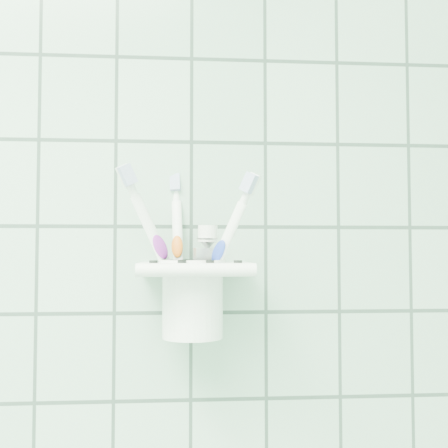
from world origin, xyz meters
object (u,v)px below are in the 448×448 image
at_px(toothbrush_orange, 187,244).
at_px(toothpaste_tube, 207,269).
at_px(holder_bracket, 195,270).
at_px(cup, 193,295).
at_px(toothbrush_blue, 181,246).
at_px(toothbrush_pink, 196,240).

height_order(toothbrush_orange, toothpaste_tube, toothbrush_orange).
bearing_deg(holder_bracket, cup, 121.18).
height_order(toothbrush_blue, toothbrush_orange, toothbrush_orange).
bearing_deg(cup, toothpaste_tube, 18.46).
bearing_deg(cup, toothbrush_orange, 163.81).
bearing_deg(toothbrush_pink, toothpaste_tube, -65.44).
xyz_separation_m(holder_bracket, toothpaste_tube, (0.01, 0.01, 0.00)).
xyz_separation_m(holder_bracket, cup, (-0.00, 0.00, -0.03)).
distance_m(cup, toothpaste_tube, 0.04).
bearing_deg(toothpaste_tube, toothbrush_blue, 176.61).
height_order(cup, toothbrush_blue, toothbrush_blue).
distance_m(toothbrush_blue, toothpaste_tube, 0.04).
xyz_separation_m(cup, toothbrush_blue, (-0.01, -0.00, 0.06)).
distance_m(holder_bracket, toothbrush_blue, 0.03).
xyz_separation_m(cup, toothbrush_orange, (-0.01, 0.00, 0.06)).
height_order(toothbrush_blue, toothpaste_tube, toothbrush_blue).
xyz_separation_m(toothbrush_pink, toothpaste_tube, (0.01, -0.01, -0.04)).
height_order(toothbrush_pink, toothbrush_orange, toothbrush_pink).
relative_size(toothbrush_pink, toothpaste_tube, 1.67).
relative_size(toothbrush_blue, toothbrush_orange, 1.00).
relative_size(toothbrush_pink, toothbrush_blue, 1.06).
distance_m(toothbrush_pink, toothbrush_orange, 0.02).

